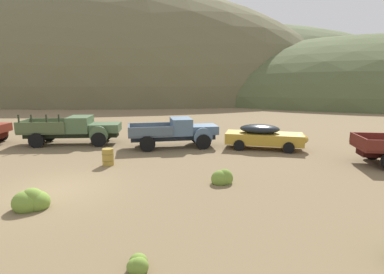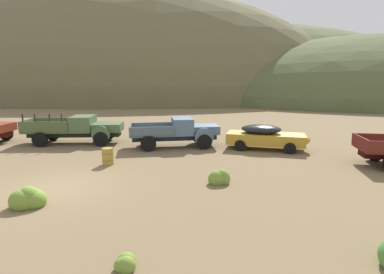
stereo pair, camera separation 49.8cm
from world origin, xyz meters
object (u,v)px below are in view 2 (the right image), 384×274
at_px(oil_drum_foreground, 108,156).
at_px(truck_chalk_blue, 181,132).
at_px(car_mustard, 268,137).
at_px(truck_weathered_green, 82,129).

bearing_deg(oil_drum_foreground, truck_chalk_blue, 56.77).
relative_size(car_mustard, oil_drum_foreground, 5.95).
xyz_separation_m(truck_weathered_green, oil_drum_foreground, (3.90, -4.96, -0.57)).
height_order(truck_weathered_green, truck_chalk_blue, truck_weathered_green).
bearing_deg(car_mustard, truck_chalk_blue, -173.09).
distance_m(truck_weathered_green, car_mustard, 12.54).
relative_size(truck_weathered_green, oil_drum_foreground, 7.64).
distance_m(car_mustard, oil_drum_foreground, 9.80).
bearing_deg(car_mustard, oil_drum_foreground, -143.81).
bearing_deg(truck_chalk_blue, oil_drum_foreground, -139.63).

